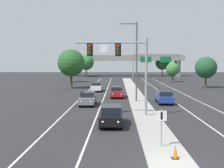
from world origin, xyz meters
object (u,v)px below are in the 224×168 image
Objects in this scene: car_oncoming_grey at (88,98)px; tree_far_right_c at (206,68)px; median_sign_post at (161,123)px; car_oncoming_black at (111,115)px; street_lamp_median at (135,57)px; tree_far_left_c at (86,62)px; car_oncoming_red at (117,92)px; overhead_signal_mast at (124,60)px; tree_far_left_b at (71,63)px; tree_far_right_a at (173,69)px; tree_far_left_a at (70,66)px; highway_sign_gantry at (156,59)px; car_receding_blue at (164,97)px; car_oncoming_white at (97,87)px; tree_far_right_b at (162,63)px; traffic_cone_median_nose at (175,152)px.

tree_far_right_c reaches higher than car_oncoming_grey.
median_sign_post is 7.10m from car_oncoming_black.
tree_far_left_c is (-13.18, 62.09, -0.76)m from street_lamp_median.
overhead_signal_mast is at bearing -87.18° from car_oncoming_red.
car_oncoming_grey is 0.59× the size of tree_far_left_b.
overhead_signal_mast is at bearing -71.29° from tree_far_left_b.
street_lamp_median is at bearing -107.93° from tree_far_right_a.
tree_far_left_b is at bearing -79.81° from tree_far_left_a.
car_oncoming_red is 35.52m from tree_far_right_a.
tree_far_right_c is at bearing -74.97° from highway_sign_gantry.
tree_far_left_c reaches higher than tree_far_right_c.
car_oncoming_red is at bearing 92.82° from overhead_signal_mast.
tree_far_left_c is at bearing 124.54° from tree_far_right_c.
car_receding_blue is at bearing 62.47° from car_oncoming_black.
car_oncoming_white is 0.61× the size of tree_far_right_b.
car_oncoming_red is 0.59× the size of tree_far_left_b.
tree_far_left_c reaches higher than tree_far_left_a.
car_oncoming_white is at bearing -161.81° from tree_far_right_c.
highway_sign_gantry is at bearing 78.95° from car_oncoming_black.
traffic_cone_median_nose is 0.10× the size of tree_far_left_c.
tree_far_right_b is (16.83, 65.08, 3.99)m from car_oncoming_red.
overhead_signal_mast is 47.19m from tree_far_left_a.
tree_far_right_a is 0.68× the size of tree_far_right_b.
car_receding_blue is 6.07× the size of traffic_cone_median_nose.
car_oncoming_red is at bearing -79.24° from tree_far_left_c.
car_oncoming_red is (0.34, 17.94, 0.00)m from car_oncoming_black.
car_oncoming_grey is (-5.75, -2.39, -4.97)m from street_lamp_median.
traffic_cone_median_nose is at bearing -109.15° from tree_far_right_c.
tree_far_left_b is 1.23× the size of tree_far_right_c.
street_lamp_median is at bearing -59.28° from tree_far_left_b.
street_lamp_median reaches higher than median_sign_post.
tree_far_right_c is (14.97, 39.87, 2.46)m from median_sign_post.
car_receding_blue is 20.70m from traffic_cone_median_nose.
tree_far_left_c is at bearing 99.49° from median_sign_post.
tree_far_right_b reaches higher than car_oncoming_black.
tree_far_right_c is at bearing -78.82° from tree_far_right_a.
tree_far_left_a reaches higher than tree_far_right_c.
highway_sign_gantry is at bearing 112.60° from tree_far_right_a.
highway_sign_gantry is 2.66× the size of tree_far_right_a.
traffic_cone_median_nose is (-2.81, -20.51, -0.31)m from car_receding_blue.
median_sign_post is at bearing -110.58° from tree_far_right_c.
overhead_signal_mast is at bearing -80.82° from tree_far_left_c.
car_oncoming_black is at bearing -106.33° from tree_far_right_a.
car_oncoming_red is (-2.76, 24.28, -0.77)m from median_sign_post.
median_sign_post is 42.66m from tree_far_right_c.
highway_sign_gantry reaches higher than median_sign_post.
car_oncoming_red is at bearing -104.50° from tree_far_right_b.
highway_sign_gantry reaches higher than tree_far_right_b.
tree_far_left_b is at bearing 126.98° from car_receding_blue.
tree_far_right_c is (21.15, 22.95, 3.22)m from car_oncoming_grey.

